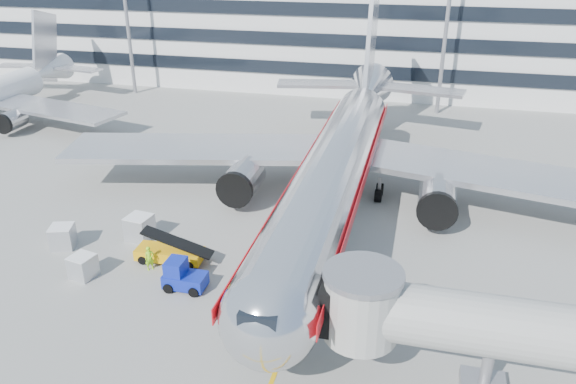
% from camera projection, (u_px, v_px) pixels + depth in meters
% --- Properties ---
extents(ground, '(180.00, 180.00, 0.00)m').
position_uv_depth(ground, '(310.00, 280.00, 37.57)').
color(ground, gray).
rests_on(ground, ground).
extents(lead_in_line, '(0.25, 70.00, 0.01)m').
position_uv_depth(lead_in_line, '(335.00, 214.00, 46.40)').
color(lead_in_line, '#DEA50B').
rests_on(lead_in_line, ground).
extents(main_jet, '(50.95, 48.70, 16.06)m').
position_uv_depth(main_jet, '(340.00, 159.00, 46.15)').
color(main_jet, silver).
rests_on(main_jet, ground).
extents(jet_bridge, '(17.80, 4.50, 7.00)m').
position_uv_depth(jet_bridge, '(531.00, 337.00, 26.24)').
color(jet_bridge, silver).
rests_on(jet_bridge, ground).
extents(terminal, '(150.00, 24.25, 15.60)m').
position_uv_depth(terminal, '(389.00, 31.00, 85.48)').
color(terminal, silver).
rests_on(terminal, ground).
extents(belt_loader, '(5.03, 1.99, 2.39)m').
position_uv_depth(belt_loader, '(170.00, 253.00, 39.46)').
color(belt_loader, '#E7A009').
rests_on(belt_loader, ground).
extents(baggage_tug, '(2.73, 1.76, 2.04)m').
position_uv_depth(baggage_tug, '(182.00, 276.00, 36.33)').
color(baggage_tug, '#0E209A').
rests_on(baggage_tug, ground).
extents(cargo_container_left, '(1.96, 1.96, 1.86)m').
position_uv_depth(cargo_container_left, '(140.00, 227.00, 42.31)').
color(cargo_container_left, '#B3B6BA').
rests_on(cargo_container_left, ground).
extents(cargo_container_right, '(2.02, 2.02, 1.71)m').
position_uv_depth(cargo_container_right, '(63.00, 237.00, 41.18)').
color(cargo_container_right, '#B3B6BA').
rests_on(cargo_container_right, ground).
extents(cargo_container_front, '(1.76, 1.76, 1.59)m').
position_uv_depth(cargo_container_front, '(83.00, 266.00, 37.58)').
color(cargo_container_front, '#B3B6BA').
rests_on(cargo_container_front, ground).
extents(ramp_worker, '(0.75, 0.75, 1.76)m').
position_uv_depth(ramp_worker, '(150.00, 258.00, 38.36)').
color(ramp_worker, '#93DE17').
rests_on(ramp_worker, ground).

